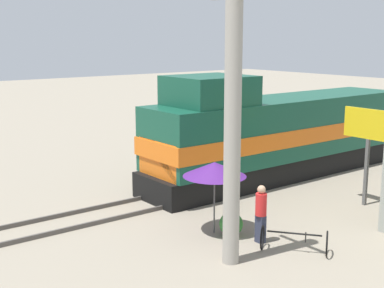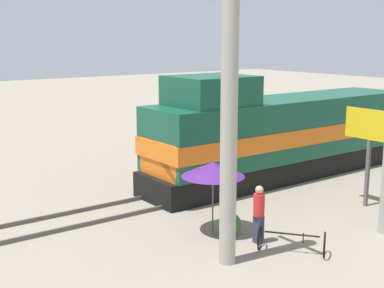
{
  "view_description": "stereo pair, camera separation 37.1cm",
  "coord_description": "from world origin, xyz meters",
  "px_view_note": "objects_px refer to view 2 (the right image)",
  "views": [
    {
      "loc": [
        16.04,
        -11.96,
        6.15
      ],
      "look_at": [
        1.2,
        -0.53,
        2.37
      ],
      "focal_mm": 50.0,
      "sensor_mm": 36.0,
      "label": 1
    },
    {
      "loc": [
        16.26,
        -11.66,
        6.15
      ],
      "look_at": [
        1.2,
        -0.53,
        2.37
      ],
      "focal_mm": 50.0,
      "sensor_mm": 36.0,
      "label": 2
    }
  ],
  "objects_px": {
    "person_bystander": "(259,212)",
    "billboard_sign": "(370,133)",
    "bicycle": "(292,241)",
    "vendor_umbrella": "(213,169)",
    "locomotive": "(277,135)",
    "utility_pole": "(229,116)"
  },
  "relations": [
    {
      "from": "vendor_umbrella",
      "to": "billboard_sign",
      "type": "height_order",
      "value": "billboard_sign"
    },
    {
      "from": "billboard_sign",
      "to": "bicycle",
      "type": "height_order",
      "value": "billboard_sign"
    },
    {
      "from": "locomotive",
      "to": "utility_pole",
      "type": "height_order",
      "value": "utility_pole"
    },
    {
      "from": "locomotive",
      "to": "utility_pole",
      "type": "distance_m",
      "value": 9.77
    },
    {
      "from": "utility_pole",
      "to": "person_bystander",
      "type": "height_order",
      "value": "utility_pole"
    },
    {
      "from": "vendor_umbrella",
      "to": "person_bystander",
      "type": "distance_m",
      "value": 1.94
    },
    {
      "from": "utility_pole",
      "to": "locomotive",
      "type": "bearing_deg",
      "value": 126.65
    },
    {
      "from": "bicycle",
      "to": "vendor_umbrella",
      "type": "bearing_deg",
      "value": 69.3
    },
    {
      "from": "person_bystander",
      "to": "billboard_sign",
      "type": "bearing_deg",
      "value": 92.88
    },
    {
      "from": "utility_pole",
      "to": "bicycle",
      "type": "height_order",
      "value": "utility_pole"
    },
    {
      "from": "locomotive",
      "to": "billboard_sign",
      "type": "bearing_deg",
      "value": -2.99
    },
    {
      "from": "utility_pole",
      "to": "billboard_sign",
      "type": "height_order",
      "value": "utility_pole"
    },
    {
      "from": "utility_pole",
      "to": "bicycle",
      "type": "bearing_deg",
      "value": 72.32
    },
    {
      "from": "vendor_umbrella",
      "to": "billboard_sign",
      "type": "relative_size",
      "value": 0.64
    },
    {
      "from": "utility_pole",
      "to": "billboard_sign",
      "type": "distance_m",
      "value": 7.55
    },
    {
      "from": "utility_pole",
      "to": "person_bystander",
      "type": "relative_size",
      "value": 4.53
    },
    {
      "from": "utility_pole",
      "to": "billboard_sign",
      "type": "bearing_deg",
      "value": 96.37
    },
    {
      "from": "billboard_sign",
      "to": "locomotive",
      "type": "bearing_deg",
      "value": 177.01
    },
    {
      "from": "person_bystander",
      "to": "vendor_umbrella",
      "type": "bearing_deg",
      "value": -158.65
    },
    {
      "from": "locomotive",
      "to": "vendor_umbrella",
      "type": "height_order",
      "value": "locomotive"
    },
    {
      "from": "locomotive",
      "to": "bicycle",
      "type": "distance_m",
      "value": 8.65
    },
    {
      "from": "billboard_sign",
      "to": "bicycle",
      "type": "distance_m",
      "value": 6.13
    }
  ]
}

